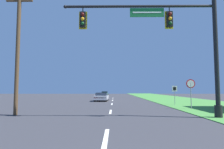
{
  "coord_description": "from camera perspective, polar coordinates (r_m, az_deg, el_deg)",
  "views": [
    {
      "loc": [
        0.3,
        -1.07,
        1.66
      ],
      "look_at": [
        0.0,
        22.78,
        3.47
      ],
      "focal_mm": 32.0,
      "sensor_mm": 36.0,
      "label": 1
    }
  ],
  "objects": [
    {
      "name": "grass_verge_right",
      "position": [
        32.74,
        19.02,
        -6.98
      ],
      "size": [
        10.0,
        110.0,
        0.04
      ],
      "color": "#428438",
      "rests_on": "ground"
    },
    {
      "name": "road_center_line",
      "position": [
        23.13,
        -0.02,
        -8.45
      ],
      "size": [
        0.16,
        34.8,
        0.01
      ],
      "color": "silver",
      "rests_on": "ground"
    },
    {
      "name": "signal_mast",
      "position": [
        12.83,
        18.14,
        9.27
      ],
      "size": [
        9.46,
        0.47,
        7.6
      ],
      "color": "black",
      "rests_on": "grass_verge_right"
    },
    {
      "name": "car_ahead",
      "position": [
        29.5,
        -3.0,
        -6.39
      ],
      "size": [
        1.98,
        4.66,
        1.19
      ],
      "color": "black",
      "rests_on": "ground"
    },
    {
      "name": "far_car",
      "position": [
        56.04,
        -2.1,
        -5.42
      ],
      "size": [
        1.82,
        4.67,
        1.19
      ],
      "color": "black",
      "rests_on": "ground"
    },
    {
      "name": "stop_sign",
      "position": [
        18.26,
        21.57,
        -3.4
      ],
      "size": [
        0.76,
        0.07,
        2.5
      ],
      "color": "gray",
      "rests_on": "grass_verge_right"
    },
    {
      "name": "route_sign_post",
      "position": [
        22.27,
        17.46,
        -4.49
      ],
      "size": [
        0.55,
        0.06,
        2.03
      ],
      "color": "gray",
      "rests_on": "grass_verge_right"
    },
    {
      "name": "utility_pole_near",
      "position": [
        14.83,
        -25.33,
        6.93
      ],
      "size": [
        1.8,
        0.26,
        8.59
      ],
      "color": "#4C3823",
      "rests_on": "ground"
    }
  ]
}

